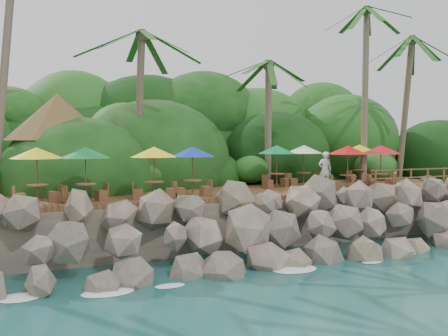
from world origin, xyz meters
name	(u,v)px	position (x,y,z in m)	size (l,w,h in m)	color
ground	(289,271)	(0.00, 0.00, 0.00)	(140.00, 140.00, 0.00)	#19514F
land_base	(164,196)	(0.00, 16.00, 1.05)	(32.00, 25.20, 2.10)	gray
jungle_hill	(138,199)	(0.00, 23.50, 0.00)	(44.80, 28.00, 15.40)	#143811
seawall	(263,230)	(0.00, 2.00, 1.15)	(29.00, 4.00, 2.30)	gray
terrace	(224,193)	(0.00, 6.00, 2.20)	(26.00, 5.00, 0.20)	brown
jungle_foliage	(169,214)	(0.00, 15.00, 0.00)	(44.00, 16.00, 12.00)	#143811
foam_line	(285,268)	(0.00, 0.30, 0.03)	(25.20, 0.80, 0.06)	white
palms	(206,6)	(0.12, 8.64, 11.49)	(32.10, 7.14, 12.63)	brown
palapa	(58,117)	(-7.10, 9.43, 5.79)	(4.84, 4.84, 4.60)	brown
dining_clusters	(252,154)	(1.12, 5.32, 4.08)	(19.27, 5.18, 2.14)	brown
railing	(419,176)	(9.63, 3.65, 2.91)	(6.10, 0.10, 1.00)	brown
waiter	(325,170)	(5.11, 5.25, 3.22)	(0.67, 0.44, 1.83)	white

